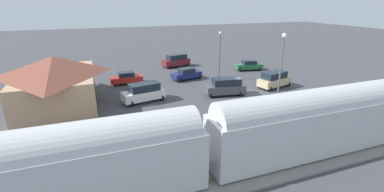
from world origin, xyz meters
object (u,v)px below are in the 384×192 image
station_building (56,80)px  pedestrian_on_platform (370,102)px  light_pole_lot_center (220,50)px  suv_white (144,92)px  sedan_green (249,65)px  sedan_navy (187,74)px  suv_charcoal (226,86)px  light_pole_near_platform (281,67)px  passenger_train (206,140)px  sedan_red (126,78)px  suv_maroon (176,60)px  suv_tan (274,79)px

station_building → pedestrian_on_platform: 33.84m
pedestrian_on_platform → light_pole_lot_center: bearing=28.6°
suv_white → light_pole_lot_center: size_ratio=0.72×
sedan_green → sedan_navy: same height
sedan_green → sedan_navy: bearing=98.0°
sedan_navy → light_pole_lot_center: size_ratio=0.67×
suv_charcoal → light_pole_near_platform: (-7.71, -1.84, 4.11)m
light_pole_lot_center → passenger_train: bearing=152.0°
sedan_green → light_pole_lot_center: (-3.62, 7.45, 3.69)m
sedan_red → light_pole_lot_center: size_ratio=0.64×
station_building → light_pole_near_platform: size_ratio=1.43×
suv_maroon → sedan_navy: bearing=173.3°
suv_white → sedan_red: 8.10m
passenger_train → sedan_red: 24.03m
passenger_train → sedan_red: (23.85, 2.17, -1.98)m
passenger_train → suv_white: 15.95m
passenger_train → light_pole_lot_center: light_pole_lot_center is taller
suv_tan → suv_white: size_ratio=1.01×
suv_tan → sedan_navy: suv_tan is taller
suv_charcoal → light_pole_lot_center: bearing=-18.9°
light_pole_lot_center → suv_charcoal: bearing=161.1°
pedestrian_on_platform → suv_white: size_ratio=0.33×
suv_charcoal → suv_white: bearing=82.6°
sedan_navy → light_pole_near_platform: 17.24m
pedestrian_on_platform → sedan_red: pedestrian_on_platform is taller
pedestrian_on_platform → sedan_green: pedestrian_on_platform is taller
suv_white → sedan_red: (8.03, 1.03, -0.27)m
suv_tan → sedan_navy: bearing=51.6°
pedestrian_on_platform → suv_charcoal: bearing=47.7°
station_building → suv_maroon: bearing=-53.1°
suv_charcoal → sedan_green: bearing=-43.7°
passenger_train → sedan_navy: passenger_train is taller
suv_charcoal → light_pole_lot_center: 7.68m
pedestrian_on_platform → suv_charcoal: size_ratio=0.33×
suv_maroon → pedestrian_on_platform: bearing=-155.2°
station_building → sedan_green: (6.64, -28.96, -2.05)m
sedan_red → suv_tan: bearing=-115.1°
suv_maroon → light_pole_near_platform: size_ratio=0.62×
suv_charcoal → light_pole_lot_center: light_pole_lot_center is taller
pedestrian_on_platform → light_pole_near_platform: (2.77, 9.65, 3.97)m
light_pole_near_platform → suv_maroon: bearing=7.1°
sedan_navy → light_pole_lot_center: (-1.95, -4.48, 3.69)m
suv_maroon → suv_white: bearing=150.7°
station_building → passenger_train: bearing=-150.1°
suv_white → sedan_navy: (7.15, -7.81, -0.27)m
light_pole_lot_center → sedan_red: bearing=78.0°
light_pole_lot_center → light_pole_near_platform: bearing=178.4°
sedan_green → sedan_red: (-0.79, 20.77, 0.00)m
light_pole_near_platform → suv_tan: bearing=-35.6°
light_pole_near_platform → light_pole_lot_center: bearing=-1.6°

